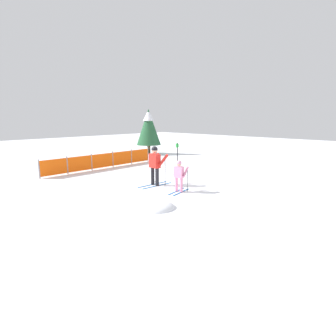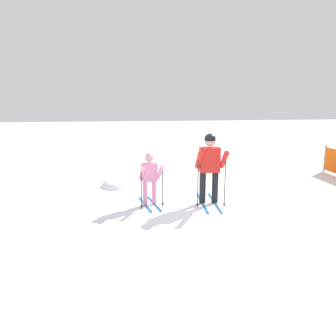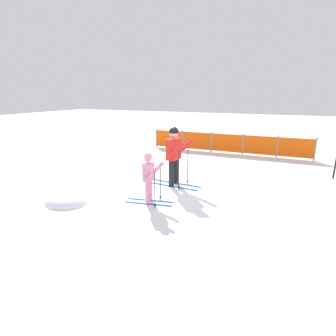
% 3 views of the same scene
% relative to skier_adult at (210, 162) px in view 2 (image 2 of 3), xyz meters
% --- Properties ---
extents(ground_plane, '(60.00, 60.00, 0.00)m').
position_rel_skier_adult_xyz_m(ground_plane, '(0.26, -0.29, -1.00)').
color(ground_plane, white).
extents(skier_adult, '(1.60, 0.73, 1.68)m').
position_rel_skier_adult_xyz_m(skier_adult, '(0.00, 0.00, 0.00)').
color(skier_adult, '#1966B2').
rests_on(skier_adult, ground_plane).
extents(skier_child, '(1.20, 0.58, 1.25)m').
position_rel_skier_adult_xyz_m(skier_child, '(-0.07, -1.41, -0.27)').
color(skier_child, '#1966B2').
rests_on(skier_child, ground_plane).
extents(snow_mound, '(1.07, 0.91, 0.43)m').
position_rel_skier_adult_xyz_m(snow_mound, '(-1.93, -2.22, -1.00)').
color(snow_mound, white).
rests_on(snow_mound, ground_plane).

